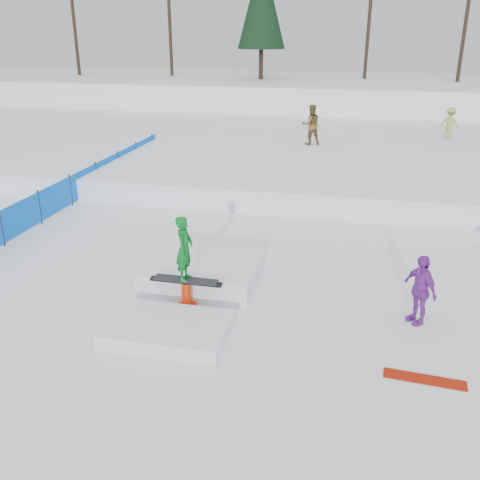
% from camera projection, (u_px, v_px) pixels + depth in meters
% --- Properties ---
extents(ground, '(120.00, 120.00, 0.00)m').
position_uv_depth(ground, '(196.00, 321.00, 11.22)').
color(ground, white).
extents(snow_berm, '(60.00, 14.00, 2.40)m').
position_uv_depth(snow_berm, '(320.00, 96.00, 37.96)').
color(snow_berm, white).
rests_on(snow_berm, ground).
extents(snow_midrise, '(50.00, 18.00, 0.80)m').
position_uv_depth(snow_midrise, '(294.00, 147.00, 25.57)').
color(snow_midrise, white).
rests_on(snow_midrise, ground).
extents(safety_fence, '(0.05, 16.00, 1.10)m').
position_uv_depth(safety_fence, '(71.00, 190.00, 18.32)').
color(safety_fence, blue).
rests_on(safety_fence, ground).
extents(walker_olive, '(1.05, 0.95, 1.77)m').
position_uv_depth(walker_olive, '(311.00, 125.00, 23.95)').
color(walker_olive, brown).
rests_on(walker_olive, snow_midrise).
extents(walker_ygreen, '(1.10, 0.97, 1.48)m').
position_uv_depth(walker_ygreen, '(450.00, 123.00, 25.23)').
color(walker_ygreen, '#8FA740').
rests_on(walker_ygreen, snow_midrise).
extents(spectator_purple, '(0.82, 0.93, 1.51)m').
position_uv_depth(spectator_purple, '(420.00, 289.00, 10.92)').
color(spectator_purple, purple).
rests_on(spectator_purple, ground).
extents(loose_board_red, '(1.42, 0.39, 0.03)m').
position_uv_depth(loose_board_red, '(425.00, 379.00, 9.34)').
color(loose_board_red, '#8E1503').
rests_on(loose_board_red, ground).
extents(jib_rail_feature, '(2.60, 4.40, 2.11)m').
position_uv_depth(jib_rail_feature, '(194.00, 283.00, 12.18)').
color(jib_rail_feature, white).
rests_on(jib_rail_feature, ground).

